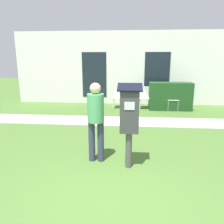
{
  "coord_description": "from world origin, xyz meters",
  "views": [
    {
      "loc": [
        0.27,
        -2.84,
        2.02
      ],
      "look_at": [
        -0.08,
        1.1,
        1.05
      ],
      "focal_mm": 35.0,
      "sensor_mm": 36.0,
      "label": 1
    }
  ],
  "objects": [
    {
      "name": "outdoor_chair_left",
      "position": [
        -0.25,
        6.19,
        0.53
      ],
      "size": [
        0.44,
        0.44,
        0.9
      ],
      "rotation": [
        0.0,
        0.0,
        -0.34
      ],
      "color": "silver",
      "rests_on": "ground"
    },
    {
      "name": "ground_plane",
      "position": [
        0.0,
        0.0,
        0.0
      ],
      "size": [
        40.0,
        40.0,
        0.0
      ],
      "primitive_type": "plane",
      "color": "#476B2D"
    },
    {
      "name": "parking_meter",
      "position": [
        0.25,
        0.99,
        1.02
      ],
      "size": [
        0.44,
        0.31,
        1.59
      ],
      "color": "#4C4C4C",
      "rests_on": "ground"
    },
    {
      "name": "building_facade",
      "position": [
        0.0,
        7.17,
        1.6
      ],
      "size": [
        10.0,
        0.26,
        3.2
      ],
      "color": "white",
      "rests_on": "ground"
    },
    {
      "name": "person_standing",
      "position": [
        -0.4,
        1.21,
        0.93
      ],
      "size": [
        0.32,
        0.32,
        1.58
      ],
      "rotation": [
        0.0,
        0.0,
        -0.53
      ],
      "color": "#333851",
      "rests_on": "ground"
    },
    {
      "name": "sidewalk",
      "position": [
        0.0,
        4.08,
        0.01
      ],
      "size": [
        12.0,
        1.1,
        0.02
      ],
      "color": "#B7B2A8",
      "rests_on": "ground"
    },
    {
      "name": "outdoor_chair_middle",
      "position": [
        0.84,
        6.18,
        0.53
      ],
      "size": [
        0.44,
        0.44,
        0.9
      ],
      "rotation": [
        0.0,
        0.0,
        0.17
      ],
      "color": "silver",
      "rests_on": "ground"
    },
    {
      "name": "outdoor_chair_right",
      "position": [
        1.93,
        5.99,
        0.53
      ],
      "size": [
        0.44,
        0.44,
        0.9
      ],
      "rotation": [
        0.0,
        0.0,
        -0.13
      ],
      "color": "silver",
      "rests_on": "ground"
    },
    {
      "name": "hedge_row",
      "position": [
        1.84,
        5.99,
        0.55
      ],
      "size": [
        1.67,
        0.6,
        1.1
      ],
      "color": "#1E471E",
      "rests_on": "ground"
    }
  ]
}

